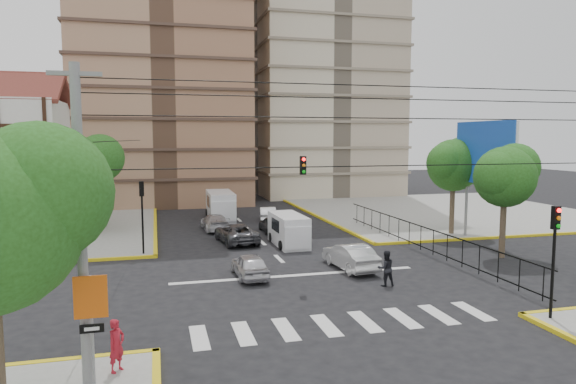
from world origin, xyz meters
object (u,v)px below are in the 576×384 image
object	(u,v)px
traffic_light_se	(554,243)
van_right_lane	(289,231)
traffic_light_nw	(142,205)
car_silver_front_left	(250,265)
pedestrian_sw_corner	(117,345)
van_left_lane	(221,206)
car_white_front_right	(350,256)
pedestrian_crosswalk	(386,268)
district_sign	(91,307)

from	to	relation	value
traffic_light_se	van_right_lane	size ratio (longest dim) A/B	0.96
traffic_light_nw	car_silver_front_left	bearing A→B (deg)	-49.48
pedestrian_sw_corner	van_left_lane	bearing A→B (deg)	27.05
car_silver_front_left	pedestrian_sw_corner	world-z (taller)	pedestrian_sw_corner
car_white_front_right	pedestrian_crosswalk	xyz separation A→B (m)	(0.49, -3.43, 0.16)
district_sign	car_white_front_right	bearing A→B (deg)	42.39
traffic_light_se	pedestrian_sw_corner	world-z (taller)	traffic_light_se
car_white_front_right	van_left_lane	bearing A→B (deg)	-81.33
pedestrian_crosswalk	traffic_light_nw	bearing A→B (deg)	-37.59
traffic_light_nw	district_sign	xyz separation A→B (m)	(-1.00, -17.04, -0.66)
traffic_light_se	pedestrian_crosswalk	xyz separation A→B (m)	(-4.12, 6.08, -2.24)
district_sign	van_left_lane	world-z (taller)	district_sign
district_sign	van_left_lane	bearing A→B (deg)	76.20
pedestrian_sw_corner	pedestrian_crosswalk	bearing A→B (deg)	-20.60
car_silver_front_left	pedestrian_crosswalk	size ratio (longest dim) A/B	2.13
district_sign	pedestrian_crosswalk	bearing A→B (deg)	31.05
car_white_front_right	pedestrian_crosswalk	size ratio (longest dim) A/B	2.48
van_right_lane	car_white_front_right	xyz separation A→B (m)	(1.66, -6.74, -0.29)
car_silver_front_left	pedestrian_sw_corner	bearing A→B (deg)	57.56
van_right_lane	pedestrian_sw_corner	xyz separation A→B (m)	(-9.77, -16.84, -0.04)
traffic_light_nw	van_left_lane	distance (m)	14.25
van_right_lane	pedestrian_sw_corner	world-z (taller)	van_right_lane
traffic_light_se	van_right_lane	distance (m)	17.54
van_left_lane	car_white_front_right	size ratio (longest dim) A/B	1.26
traffic_light_se	district_sign	xyz separation A→B (m)	(-16.60, -1.44, -0.66)
traffic_light_nw	car_white_front_right	world-z (taller)	traffic_light_nw
district_sign	pedestrian_sw_corner	size ratio (longest dim) A/B	1.99
pedestrian_sw_corner	pedestrian_crosswalk	world-z (taller)	pedestrian_sw_corner
pedestrian_crosswalk	van_left_lane	bearing A→B (deg)	-74.73
traffic_light_nw	pedestrian_crosswalk	bearing A→B (deg)	-39.68
traffic_light_se	car_silver_front_left	world-z (taller)	traffic_light_se
district_sign	van_right_lane	distance (m)	20.54
van_left_lane	pedestrian_sw_corner	bearing A→B (deg)	-102.12
traffic_light_nw	district_sign	size ratio (longest dim) A/B	1.38
traffic_light_nw	van_right_lane	xyz separation A→B (m)	(9.33, 0.65, -2.12)
car_silver_front_left	pedestrian_sw_corner	size ratio (longest dim) A/B	2.30
traffic_light_se	traffic_light_nw	size ratio (longest dim) A/B	1.00
car_silver_front_left	car_white_front_right	distance (m)	5.60
pedestrian_sw_corner	van_right_lane	bearing A→B (deg)	10.06
district_sign	van_right_lane	xyz separation A→B (m)	(10.33, 17.69, -1.46)
traffic_light_nw	car_silver_front_left	distance (m)	8.68
van_right_lane	pedestrian_crosswalk	world-z (taller)	van_right_lane
traffic_light_nw	pedestrian_crosswalk	world-z (taller)	traffic_light_nw
van_left_lane	van_right_lane	bearing A→B (deg)	-74.75
district_sign	car_silver_front_left	world-z (taller)	district_sign
traffic_light_nw	car_white_front_right	size ratio (longest dim) A/B	1.02
traffic_light_nw	pedestrian_sw_corner	xyz separation A→B (m)	(-0.44, -16.19, -2.16)
district_sign	traffic_light_nw	bearing A→B (deg)	86.64
van_right_lane	van_left_lane	xyz separation A→B (m)	(-3.04, 11.99, 0.19)
traffic_light_se	car_white_front_right	xyz separation A→B (m)	(-4.61, 9.51, -2.40)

